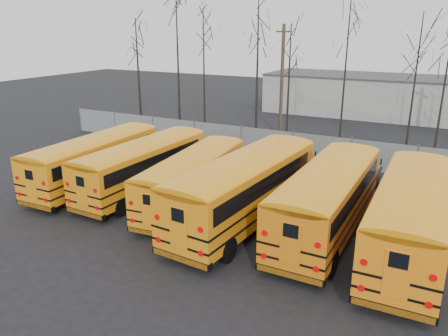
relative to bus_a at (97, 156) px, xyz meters
The scene contains 18 objects.
ground 8.85m from the bus_a, 12.34° to the right, with size 120.00×120.00×0.00m, color black.
fence 13.24m from the bus_a, 50.15° to the left, with size 40.00×0.04×2.00m, color gray.
distant_building 31.91m from the bus_a, 70.85° to the left, with size 22.00×8.00×4.00m, color #B6B6B0.
bus_a is the anchor object (origin of this frame).
bus_b 3.19m from the bus_a, ahead, with size 2.85×10.74×2.98m.
bus_c 6.63m from the bus_a, ahead, with size 3.25×10.37×2.86m.
bus_d 9.92m from the bus_a, ahead, with size 3.74×12.08×3.33m.
bus_e 13.60m from the bus_a, ahead, with size 2.77×11.44×3.19m.
bus_f 17.05m from the bus_a, ahead, with size 2.78×11.59×3.23m.
utility_pole_left 17.62m from the bus_a, 72.89° to the left, with size 1.54×0.79×9.20m.
tree_0 18.68m from the bus_a, 120.19° to the left, with size 0.26×0.26×9.73m, color black.
tree_1 16.89m from the bus_a, 106.11° to the left, with size 0.26×0.26×11.95m, color black.
tree_2 14.46m from the bus_a, 93.51° to the left, with size 0.26×0.26×10.41m, color black.
tree_3 16.85m from the bus_a, 79.22° to the left, with size 0.26×0.26×11.09m, color black.
tree_4 16.05m from the bus_a, 65.76° to the left, with size 0.26×0.26×9.21m, color black.
tree_5 19.35m from the bus_a, 56.29° to the left, with size 0.26×0.26×12.33m, color black.
tree_6 20.76m from the bus_a, 40.79° to the left, with size 0.26×0.26×9.89m, color black.
tree_7 21.14m from the bus_a, 34.03° to the left, with size 0.26×0.26×9.46m, color black.
Camera 1 is at (9.33, -16.36, 8.95)m, focal length 35.00 mm.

